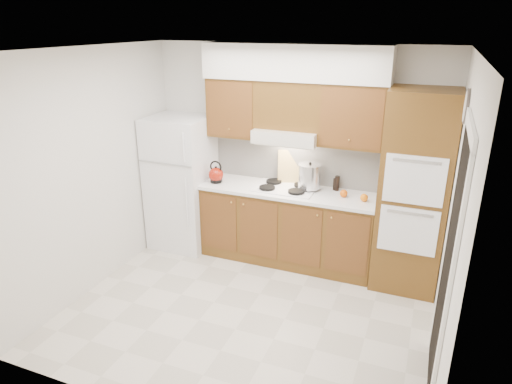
% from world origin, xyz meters
% --- Properties ---
extents(floor, '(3.60, 3.60, 0.00)m').
position_xyz_m(floor, '(0.00, 0.00, 0.00)').
color(floor, beige).
rests_on(floor, ground).
extents(ceiling, '(3.60, 3.60, 0.00)m').
position_xyz_m(ceiling, '(0.00, 0.00, 2.60)').
color(ceiling, white).
rests_on(ceiling, wall_back).
extents(wall_back, '(3.60, 0.02, 2.60)m').
position_xyz_m(wall_back, '(0.00, 1.50, 1.30)').
color(wall_back, silver).
rests_on(wall_back, floor).
extents(wall_left, '(0.02, 3.00, 2.60)m').
position_xyz_m(wall_left, '(-1.80, 0.00, 1.30)').
color(wall_left, silver).
rests_on(wall_left, floor).
extents(wall_right, '(0.02, 3.00, 2.60)m').
position_xyz_m(wall_right, '(1.80, 0.00, 1.30)').
color(wall_right, silver).
rests_on(wall_right, floor).
extents(fridge, '(0.75, 0.72, 1.72)m').
position_xyz_m(fridge, '(-1.41, 1.14, 0.86)').
color(fridge, white).
rests_on(fridge, floor).
extents(base_cabinets, '(2.11, 0.60, 0.90)m').
position_xyz_m(base_cabinets, '(0.02, 1.20, 0.45)').
color(base_cabinets, brown).
rests_on(base_cabinets, floor).
extents(countertop, '(2.13, 0.62, 0.04)m').
position_xyz_m(countertop, '(0.03, 1.19, 0.92)').
color(countertop, white).
rests_on(countertop, base_cabinets).
extents(backsplash, '(2.11, 0.03, 0.56)m').
position_xyz_m(backsplash, '(0.02, 1.49, 1.22)').
color(backsplash, white).
rests_on(backsplash, countertop).
extents(oven_cabinet, '(0.70, 0.65, 2.20)m').
position_xyz_m(oven_cabinet, '(1.44, 1.18, 1.10)').
color(oven_cabinet, brown).
rests_on(oven_cabinet, floor).
extents(upper_cab_left, '(0.63, 0.33, 0.70)m').
position_xyz_m(upper_cab_left, '(-0.71, 1.33, 1.85)').
color(upper_cab_left, brown).
rests_on(upper_cab_left, wall_back).
extents(upper_cab_right, '(0.73, 0.33, 0.70)m').
position_xyz_m(upper_cab_right, '(0.72, 1.33, 1.85)').
color(upper_cab_right, brown).
rests_on(upper_cab_right, wall_back).
extents(range_hood, '(0.75, 0.45, 0.15)m').
position_xyz_m(range_hood, '(-0.02, 1.27, 1.57)').
color(range_hood, silver).
rests_on(range_hood, wall_back).
extents(upper_cab_over_hood, '(0.75, 0.33, 0.55)m').
position_xyz_m(upper_cab_over_hood, '(-0.02, 1.33, 1.92)').
color(upper_cab_over_hood, brown).
rests_on(upper_cab_over_hood, range_hood).
extents(soffit, '(2.13, 0.36, 0.40)m').
position_xyz_m(soffit, '(0.03, 1.32, 2.40)').
color(soffit, silver).
rests_on(soffit, wall_back).
extents(cooktop, '(0.74, 0.50, 0.01)m').
position_xyz_m(cooktop, '(-0.02, 1.21, 0.95)').
color(cooktop, white).
rests_on(cooktop, countertop).
extents(doorway, '(0.02, 0.90, 2.10)m').
position_xyz_m(doorway, '(1.79, -0.35, 1.05)').
color(doorway, black).
rests_on(doorway, floor).
extents(wall_clock, '(0.02, 0.30, 0.30)m').
position_xyz_m(wall_clock, '(1.79, 0.55, 2.15)').
color(wall_clock, '#3F3833').
rests_on(wall_clock, wall_right).
extents(kettle, '(0.24, 0.24, 0.18)m').
position_xyz_m(kettle, '(-0.89, 1.10, 1.04)').
color(kettle, maroon).
rests_on(kettle, countertop).
extents(cutting_board, '(0.33, 0.20, 0.41)m').
position_xyz_m(cutting_board, '(-0.03, 1.45, 1.14)').
color(cutting_board, tan).
rests_on(cutting_board, countertop).
extents(stock_pot, '(0.32, 0.32, 0.28)m').
position_xyz_m(stock_pot, '(0.26, 1.28, 1.11)').
color(stock_pot, silver).
rests_on(stock_pot, cooktop).
extents(condiment_a, '(0.08, 0.08, 0.21)m').
position_xyz_m(condiment_a, '(0.32, 1.33, 1.05)').
color(condiment_a, black).
rests_on(condiment_a, countertop).
extents(condiment_b, '(0.06, 0.06, 0.18)m').
position_xyz_m(condiment_b, '(0.57, 1.38, 1.03)').
color(condiment_b, black).
rests_on(condiment_b, countertop).
extents(condiment_c, '(0.06, 0.06, 0.14)m').
position_xyz_m(condiment_c, '(0.55, 1.39, 1.01)').
color(condiment_c, black).
rests_on(condiment_c, countertop).
extents(orange_near, '(0.10, 0.10, 0.09)m').
position_xyz_m(orange_near, '(0.93, 1.14, 0.98)').
color(orange_near, '#FB9F0D').
rests_on(orange_near, countertop).
extents(orange_far, '(0.11, 0.11, 0.09)m').
position_xyz_m(orange_far, '(0.69, 1.19, 0.98)').
color(orange_far, '#FC500D').
rests_on(orange_far, countertop).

